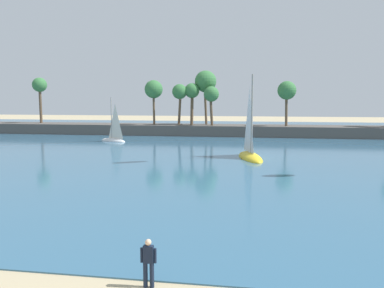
# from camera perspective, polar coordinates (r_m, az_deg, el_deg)

# --- Properties ---
(sea) EXTENTS (220.00, 91.93, 0.06)m
(sea) POSITION_cam_1_polar(r_m,az_deg,el_deg) (58.53, 3.53, 0.74)
(sea) COLOR #33607F
(sea) RESTS_ON ground
(palm_headland) EXTENTS (109.18, 6.00, 11.86)m
(palm_headland) POSITION_cam_1_polar(r_m,az_deg,el_deg) (64.07, 6.68, 3.61)
(palm_headland) COLOR #514C47
(palm_headland) RESTS_ON ground
(person_at_waterline) EXTENTS (0.55, 0.21, 1.67)m
(person_at_waterline) POSITION_cam_1_polar(r_m,az_deg,el_deg) (13.20, -6.57, -17.17)
(person_at_waterline) COLOR #141E33
(person_at_waterline) RESTS_ON ground
(sailboat_near_shore) EXTENTS (3.52, 6.67, 9.26)m
(sailboat_near_shore) POSITION_cam_1_polar(r_m,az_deg,el_deg) (39.88, 8.74, -0.94)
(sailboat_near_shore) COLOR yellow
(sailboat_near_shore) RESTS_ON sea
(sailboat_mid_bay) EXTENTS (4.85, 3.43, 6.86)m
(sailboat_mid_bay) POSITION_cam_1_polar(r_m,az_deg,el_deg) (56.27, -11.72, 1.03)
(sailboat_mid_bay) COLOR white
(sailboat_mid_bay) RESTS_ON sea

